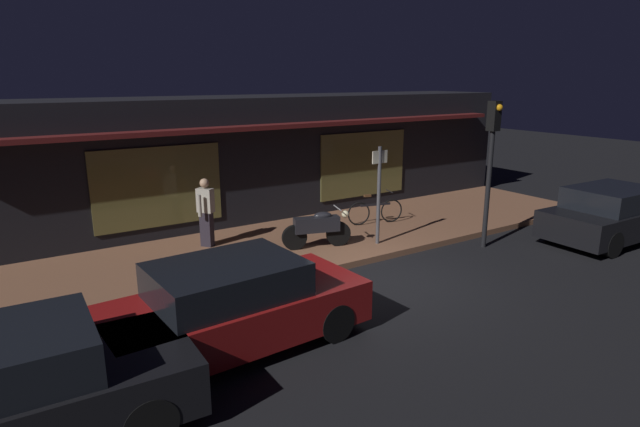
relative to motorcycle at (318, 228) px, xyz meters
The scene contains 11 objects.
ground_plane 2.38m from the motorcycle, 83.78° to the right, with size 60.00×60.00×0.00m, color black.
sidewalk_slab 0.95m from the motorcycle, 71.02° to the left, with size 18.00×4.00×0.15m, color brown.
storefront_building 4.28m from the motorcycle, 86.54° to the left, with size 18.00×3.30×3.60m.
motorcycle is the anchor object (origin of this frame).
bicycle_parked 2.65m from the motorcycle, 19.96° to the left, with size 1.62×0.53×0.91m.
person_photographer 2.72m from the motorcycle, 144.32° to the left, with size 0.54×0.44×1.67m.
sign_post 1.74m from the motorcycle, 20.70° to the right, with size 0.44×0.09×2.40m.
traffic_light_pole 4.58m from the motorcycle, 26.32° to the right, with size 0.24×0.33×3.60m.
parked_car_near 7.72m from the motorcycle, 150.09° to the right, with size 4.15×1.89×1.42m.
parked_car_far 4.70m from the motorcycle, 139.10° to the right, with size 4.19×1.98×1.42m.
parked_car_across 7.70m from the motorcycle, 25.24° to the right, with size 4.14×1.86×1.42m.
Camera 1 is at (-6.76, -7.80, 4.14)m, focal length 29.29 mm.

